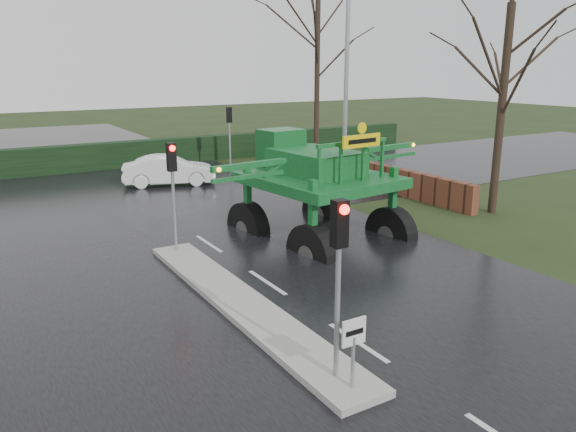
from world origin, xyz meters
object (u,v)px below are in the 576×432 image
keep_left_sign (354,342)px  street_light_right (341,60)px  traffic_signal_near (339,252)px  traffic_signal_mid (172,174)px  white_sedan (170,185)px  crop_sprayer (308,179)px  traffic_signal_far (229,124)px

keep_left_sign → street_light_right: street_light_right is taller
keep_left_sign → street_light_right: 17.23m
keep_left_sign → traffic_signal_near: (0.00, 0.49, 1.53)m
traffic_signal_mid → white_sedan: 11.19m
keep_left_sign → traffic_signal_mid: bearing=90.0°
keep_left_sign → crop_sprayer: bearing=62.8°
traffic_signal_near → traffic_signal_far: 22.42m
street_light_right → white_sedan: size_ratio=2.25×
traffic_signal_mid → street_light_right: size_ratio=0.35×
traffic_signal_mid → street_light_right: bearing=25.4°
keep_left_sign → white_sedan: keep_left_sign is taller
traffic_signal_near → street_light_right: size_ratio=0.35×
street_light_right → crop_sprayer: size_ratio=1.11×
street_light_right → white_sedan: street_light_right is taller
crop_sprayer → white_sedan: size_ratio=2.02×
traffic_signal_near → white_sedan: (3.43, 18.83, -2.59)m
traffic_signal_near → white_sedan: bearing=79.7°
traffic_signal_near → white_sedan: traffic_signal_near is taller
traffic_signal_far → crop_sprayer: crop_sprayer is taller
keep_left_sign → street_light_right: bearing=54.9°
keep_left_sign → traffic_signal_near: 1.61m
keep_left_sign → traffic_signal_near: size_ratio=0.38×
traffic_signal_near → traffic_signal_far: same height
traffic_signal_mid → keep_left_sign: bearing=-90.0°
traffic_signal_near → white_sedan: 19.31m
white_sedan → keep_left_sign: bearing=-172.0°
traffic_signal_near → traffic_signal_far: size_ratio=1.00×
traffic_signal_far → crop_sprayer: (-4.18, -14.46, -0.20)m
keep_left_sign → street_light_right: size_ratio=0.14×
traffic_signal_mid → traffic_signal_near: bearing=-90.0°
street_light_right → white_sedan: 10.32m
traffic_signal_far → street_light_right: street_light_right is taller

